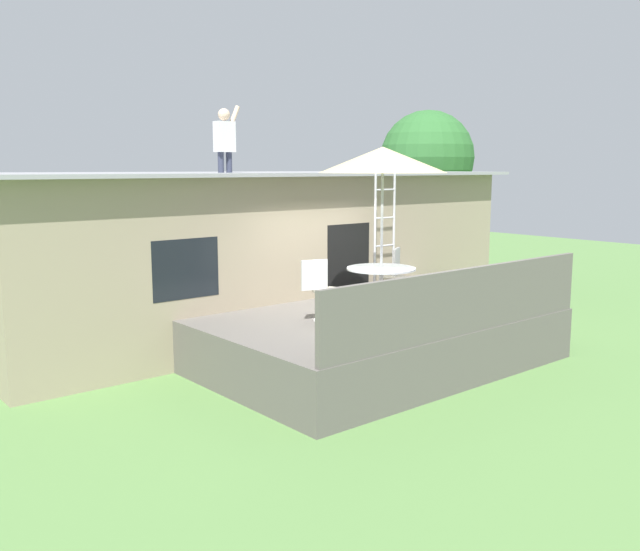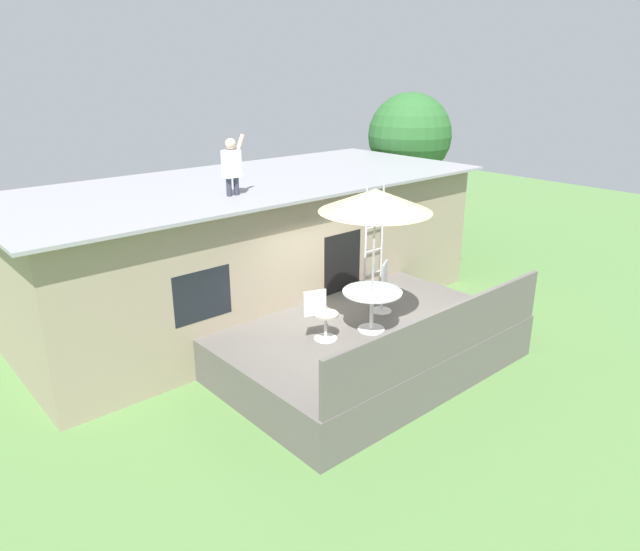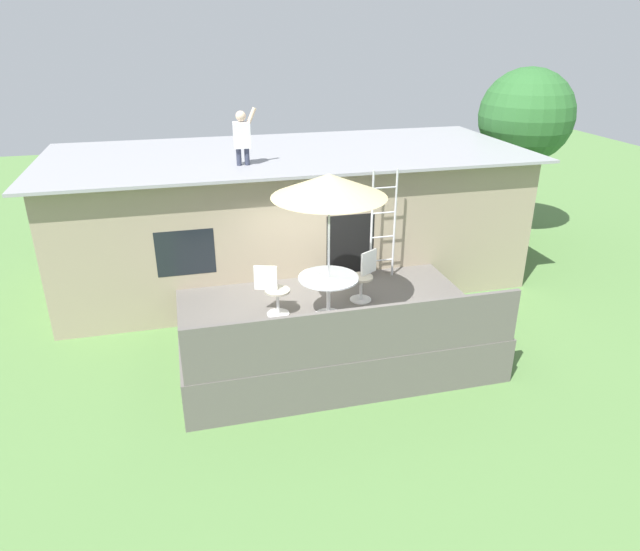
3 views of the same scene
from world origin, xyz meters
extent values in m
plane|color=#567F42|center=(0.00, 0.00, 0.00)|extent=(40.00, 40.00, 0.00)
cube|color=gray|center=(0.00, 3.60, 1.45)|extent=(10.00, 4.00, 2.89)
cube|color=#99999E|center=(0.00, 3.60, 2.92)|extent=(10.50, 4.50, 0.06)
cube|color=black|center=(-2.42, 1.61, 1.55)|extent=(1.10, 0.03, 0.90)
cube|color=black|center=(0.85, 1.61, 1.05)|extent=(1.00, 0.03, 2.00)
cube|color=#605B56|center=(0.00, 0.00, 0.40)|extent=(5.34, 3.46, 0.80)
cube|color=#605B56|center=(0.00, -1.68, 1.25)|extent=(5.24, 0.08, 0.90)
cylinder|color=silver|center=(-0.08, -0.14, 0.82)|extent=(0.48, 0.48, 0.03)
cylinder|color=silver|center=(-0.08, -0.14, 1.17)|extent=(0.07, 0.07, 0.71)
cylinder|color=silver|center=(-0.08, -0.14, 1.53)|extent=(1.04, 1.04, 0.03)
cylinder|color=silver|center=(-0.08, -0.14, 2.00)|extent=(0.04, 0.04, 2.40)
cone|color=beige|center=(-0.08, -0.14, 3.15)|extent=(1.90, 1.90, 0.38)
cylinder|color=silver|center=(1.17, 1.26, 1.90)|extent=(0.04, 0.04, 2.20)
cylinder|color=silver|center=(1.65, 1.26, 1.90)|extent=(0.04, 0.04, 2.20)
cylinder|color=silver|center=(1.41, 1.26, 1.15)|extent=(0.48, 0.03, 0.03)
cylinder|color=silver|center=(1.41, 1.26, 1.65)|extent=(0.48, 0.03, 0.03)
cylinder|color=silver|center=(1.41, 1.26, 2.15)|extent=(0.48, 0.03, 0.03)
cylinder|color=silver|center=(1.41, 1.26, 2.65)|extent=(0.48, 0.03, 0.03)
cylinder|color=#33384C|center=(-1.21, 2.51, 3.12)|extent=(0.10, 0.10, 0.34)
cylinder|color=#33384C|center=(-1.05, 2.51, 3.12)|extent=(0.10, 0.10, 0.34)
cube|color=silver|center=(-1.13, 2.51, 3.54)|extent=(0.32, 0.20, 0.50)
sphere|color=beige|center=(-1.13, 2.51, 3.90)|extent=(0.20, 0.20, 0.20)
cylinder|color=beige|center=(-0.95, 2.51, 3.84)|extent=(0.26, 0.08, 0.44)
cylinder|color=silver|center=(-0.93, 0.13, 0.81)|extent=(0.40, 0.40, 0.02)
cylinder|color=silver|center=(-0.93, 0.13, 1.03)|extent=(0.06, 0.06, 0.44)
cylinder|color=#A59E8C|center=(-0.93, 0.13, 1.26)|extent=(0.44, 0.44, 0.04)
cube|color=silver|center=(-1.12, 0.19, 1.50)|extent=(0.39, 0.16, 0.44)
cylinder|color=silver|center=(0.67, 0.31, 0.81)|extent=(0.40, 0.40, 0.02)
cylinder|color=silver|center=(0.67, 0.31, 1.03)|extent=(0.06, 0.06, 0.44)
cylinder|color=#A59E8C|center=(0.67, 0.31, 1.26)|extent=(0.44, 0.44, 0.04)
cube|color=silver|center=(0.84, 0.42, 1.50)|extent=(0.36, 0.24, 0.44)
cylinder|color=brown|center=(6.68, 4.90, 1.40)|extent=(0.28, 0.28, 2.81)
sphere|color=#2D662D|center=(6.68, 4.90, 3.31)|extent=(2.48, 2.48, 2.48)
camera|label=1|loc=(-7.35, -7.35, 3.03)|focal=38.41mm
camera|label=2|loc=(-6.92, -6.58, 5.20)|focal=32.42mm
camera|label=3|loc=(-2.40, -8.71, 5.49)|focal=31.86mm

